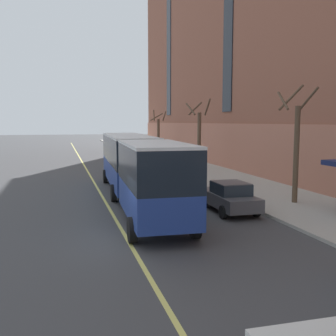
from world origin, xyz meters
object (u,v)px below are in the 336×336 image
object	(u,v)px
city_bus	(135,165)
street_tree_mid_block	(296,145)
parked_car_darkgray_4	(229,197)
parked_car_white_2	(152,162)
street_tree_far_uptown	(199,135)
street_tree_far_downtown	(158,133)
parked_car_red_3	(137,155)

from	to	relation	value
city_bus	street_tree_mid_block	distance (m)	8.96
parked_car_darkgray_4	parked_car_white_2	bearing A→B (deg)	89.41
parked_car_white_2	street_tree_mid_block	distance (m)	18.10
city_bus	street_tree_mid_block	size ratio (longest dim) A/B	2.82
street_tree_far_uptown	street_tree_far_downtown	world-z (taller)	street_tree_far_uptown
parked_car_white_2	street_tree_mid_block	bearing A→B (deg)	-77.12
parked_car_white_2	parked_car_darkgray_4	world-z (taller)	same
city_bus	street_tree_far_downtown	distance (m)	28.87
parked_car_red_3	street_tree_far_uptown	world-z (taller)	street_tree_far_uptown
parked_car_red_3	street_tree_far_uptown	bearing A→B (deg)	-67.72
city_bus	street_tree_mid_block	xyz separation A→B (m)	(8.28, -3.22, 1.19)
city_bus	parked_car_darkgray_4	xyz separation A→B (m)	(4.09, -3.88, -1.36)
city_bus	parked_car_darkgray_4	size ratio (longest dim) A/B	4.34
city_bus	street_tree_far_uptown	world-z (taller)	street_tree_far_uptown
street_tree_mid_block	street_tree_far_uptown	distance (m)	15.40
parked_car_red_3	street_tree_far_uptown	xyz separation A→B (m)	(3.98, -9.71, 2.56)
parked_car_red_3	parked_car_darkgray_4	bearing A→B (deg)	-90.43
parked_car_white_2	street_tree_mid_block	world-z (taller)	street_tree_mid_block
city_bus	parked_car_white_2	world-z (taller)	city_bus
street_tree_far_downtown	parked_car_white_2	bearing A→B (deg)	-106.71
parked_car_darkgray_4	street_tree_far_uptown	bearing A→B (deg)	75.44
street_tree_mid_block	parked_car_white_2	bearing A→B (deg)	102.88
parked_car_darkgray_4	street_tree_far_uptown	size ratio (longest dim) A/B	0.65
parked_car_white_2	parked_car_darkgray_4	bearing A→B (deg)	-90.59
street_tree_far_uptown	street_tree_far_downtown	size ratio (longest dim) A/B	1.09
parked_car_red_3	city_bus	bearing A→B (deg)	-101.08
city_bus	street_tree_far_uptown	distance (m)	14.77
parked_car_white_2	street_tree_far_downtown	distance (m)	14.16
parked_car_white_2	street_tree_far_uptown	distance (m)	5.17
parked_car_red_3	street_tree_mid_block	world-z (taller)	street_tree_mid_block
city_bus	parked_car_red_3	distance (m)	22.34
parked_car_red_3	street_tree_far_downtown	size ratio (longest dim) A/B	0.74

